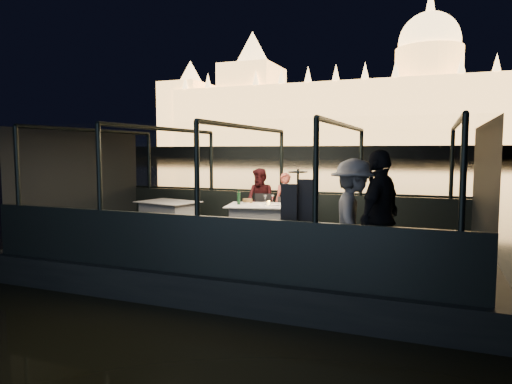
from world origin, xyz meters
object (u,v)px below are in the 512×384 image
at_px(dining_table_aft, 169,215).
at_px(coat_stand, 298,215).
at_px(dining_table_central, 263,223).
at_px(wine_bottle, 239,197).
at_px(chair_port_right, 285,218).
at_px(person_woman_coral, 286,201).
at_px(passenger_stripe, 353,221).
at_px(passenger_dark, 379,223).
at_px(chair_port_left, 261,215).
at_px(person_man_maroon, 261,200).

xyz_separation_m(dining_table_aft, coat_stand, (3.82, -2.49, 0.51)).
xyz_separation_m(dining_table_central, wine_bottle, (-0.51, -0.08, 0.53)).
bearing_deg(dining_table_aft, coat_stand, -33.05).
bearing_deg(chair_port_right, person_woman_coral, 88.81).
distance_m(chair_port_right, passenger_stripe, 3.16).
bearing_deg(dining_table_central, passenger_dark, -39.87).
bearing_deg(dining_table_aft, passenger_stripe, -27.77).
xyz_separation_m(chair_port_right, person_woman_coral, (-0.13, 0.49, 0.30)).
height_order(chair_port_left, chair_port_right, chair_port_left).
xyz_separation_m(dining_table_central, dining_table_aft, (-2.49, 0.38, 0.00)).
bearing_deg(passenger_dark, chair_port_left, -118.31).
distance_m(person_woman_coral, passenger_stripe, 3.60).
xyz_separation_m(dining_table_central, passenger_dark, (2.53, -2.11, 0.47)).
distance_m(chair_port_left, coat_stand, 3.27).
bearing_deg(dining_table_central, chair_port_left, 114.25).
height_order(dining_table_central, chair_port_right, chair_port_right).
distance_m(coat_stand, person_woman_coral, 3.27).
relative_size(person_man_maroon, wine_bottle, 4.73).
relative_size(coat_stand, passenger_dark, 0.84).
bearing_deg(chair_port_right, chair_port_left, 143.63).
relative_size(person_woman_coral, passenger_dark, 0.73).
distance_m(dining_table_central, coat_stand, 2.55).
height_order(dining_table_aft, passenger_dark, passenger_dark).
distance_m(dining_table_central, dining_table_aft, 2.52).
relative_size(person_woman_coral, person_man_maroon, 0.94).
relative_size(dining_table_aft, person_woman_coral, 0.95).
bearing_deg(wine_bottle, chair_port_left, 75.48).
xyz_separation_m(coat_stand, person_man_maroon, (-1.73, 3.01, -0.15)).
height_order(person_man_maroon, passenger_dark, passenger_dark).
xyz_separation_m(chair_port_right, person_man_maroon, (-0.71, 0.45, 0.30)).
bearing_deg(dining_table_aft, person_man_maroon, 14.14).
distance_m(dining_table_central, chair_port_left, 0.75).
bearing_deg(dining_table_aft, person_woman_coral, 12.00).
relative_size(dining_table_central, chair_port_right, 1.66).
height_order(chair_port_left, wine_bottle, wine_bottle).
distance_m(passenger_stripe, passenger_dark, 0.37).
distance_m(dining_table_aft, person_woman_coral, 2.75).
height_order(person_man_maroon, passenger_stripe, passenger_stripe).
bearing_deg(passenger_dark, wine_bottle, -107.49).
bearing_deg(passenger_stripe, passenger_dark, -109.32).
bearing_deg(chair_port_right, dining_table_aft, 165.30).
distance_m(person_woman_coral, passenger_dark, 3.86).
bearing_deg(wine_bottle, coat_stand, -47.70).
bearing_deg(chair_port_left, chair_port_right, -25.37).
distance_m(dining_table_central, passenger_stripe, 3.02).
relative_size(passenger_stripe, wine_bottle, 5.67).
bearing_deg(chair_port_right, passenger_stripe, -70.16).
xyz_separation_m(dining_table_aft, person_woman_coral, (2.66, 0.57, 0.36)).
bearing_deg(wine_bottle, dining_table_central, 9.06).
relative_size(chair_port_right, wine_bottle, 2.82).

